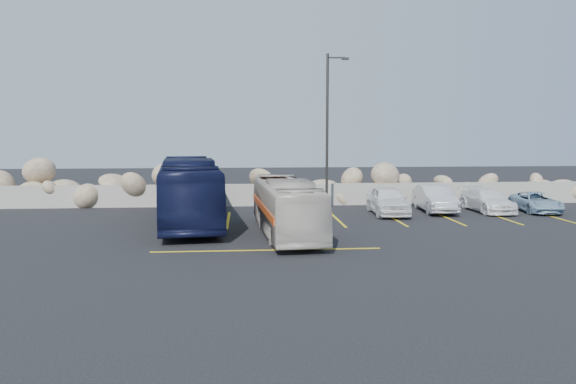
{
  "coord_description": "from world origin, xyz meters",
  "views": [
    {
      "loc": [
        -1.82,
        -18.94,
        4.11
      ],
      "look_at": [
        0.05,
        4.0,
        1.62
      ],
      "focal_mm": 35.0,
      "sensor_mm": 36.0,
      "label": 1
    }
  ],
  "objects": [
    {
      "name": "seawall",
      "position": [
        0.0,
        12.0,
        0.6
      ],
      "size": [
        60.0,
        0.4,
        1.2
      ],
      "primitive_type": "cube",
      "color": "gray",
      "rests_on": "ground"
    },
    {
      "name": "car_b",
      "position": [
        8.02,
        8.89,
        0.67
      ],
      "size": [
        1.65,
        4.14,
        1.34
      ],
      "primitive_type": "imported",
      "rotation": [
        0.0,
        0.0,
        -0.06
      ],
      "color": "#BABAC0",
      "rests_on": "ground"
    },
    {
      "name": "riprap_pile",
      "position": [
        0.0,
        13.2,
        1.3
      ],
      "size": [
        54.0,
        2.8,
        2.6
      ],
      "primitive_type": null,
      "color": "#927B5F",
      "rests_on": "ground"
    },
    {
      "name": "vintage_bus",
      "position": [
        -0.08,
        3.1,
        1.12
      ],
      "size": [
        2.45,
        8.17,
        2.24
      ],
      "primitive_type": "imported",
      "rotation": [
        0.0,
        0.0,
        0.07
      ],
      "color": "beige",
      "rests_on": "ground"
    },
    {
      "name": "parking_lines",
      "position": [
        4.64,
        5.57,
        0.01
      ],
      "size": [
        18.16,
        9.36,
        0.01
      ],
      "color": "gold",
      "rests_on": "ground"
    },
    {
      "name": "car_d",
      "position": [
        13.19,
        8.43,
        0.5
      ],
      "size": [
        1.98,
        3.76,
        1.01
      ],
      "primitive_type": "imported",
      "rotation": [
        0.0,
        0.0,
        -0.09
      ],
      "color": "#86A5BE",
      "rests_on": "ground"
    },
    {
      "name": "car_c",
      "position": [
        10.72,
        8.71,
        0.58
      ],
      "size": [
        1.83,
        4.09,
        1.16
      ],
      "primitive_type": "imported",
      "rotation": [
        0.0,
        0.0,
        0.05
      ],
      "color": "white",
      "rests_on": "ground"
    },
    {
      "name": "car_a",
      "position": [
        5.37,
        8.17,
        0.7
      ],
      "size": [
        1.81,
        4.15,
        1.39
      ],
      "primitive_type": "imported",
      "rotation": [
        0.0,
        0.0,
        -0.04
      ],
      "color": "white",
      "rests_on": "ground"
    },
    {
      "name": "ground",
      "position": [
        0.0,
        0.0,
        0.0
      ],
      "size": [
        90.0,
        90.0,
        0.0
      ],
      "primitive_type": "plane",
      "color": "black",
      "rests_on": "ground"
    },
    {
      "name": "tour_coach",
      "position": [
        -4.23,
        6.29,
        1.46
      ],
      "size": [
        3.63,
        10.69,
        2.92
      ],
      "primitive_type": "imported",
      "rotation": [
        0.0,
        0.0,
        0.11
      ],
      "color": "black",
      "rests_on": "ground"
    },
    {
      "name": "lamppost",
      "position": [
        2.56,
        9.5,
        4.3
      ],
      "size": [
        1.14,
        0.18,
        8.0
      ],
      "color": "#2A2825",
      "rests_on": "ground"
    }
  ]
}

